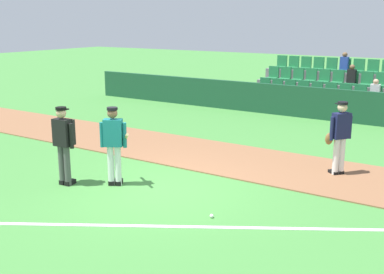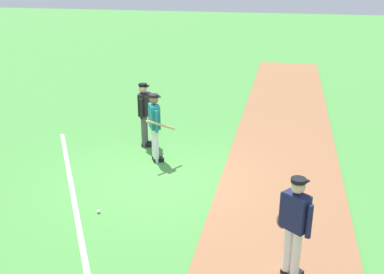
% 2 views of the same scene
% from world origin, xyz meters
% --- Properties ---
extents(ground_plane, '(80.00, 80.00, 0.00)m').
position_xyz_m(ground_plane, '(0.00, 0.00, 0.00)').
color(ground_plane, '#42843A').
extents(infield_dirt_path, '(28.00, 2.79, 0.03)m').
position_xyz_m(infield_dirt_path, '(0.00, 2.87, 0.01)').
color(infield_dirt_path, brown).
rests_on(infield_dirt_path, ground).
extents(foul_line_chalk, '(10.38, 6.20, 0.01)m').
position_xyz_m(foul_line_chalk, '(3.00, -0.50, 0.01)').
color(foul_line_chalk, white).
rests_on(foul_line_chalk, ground).
extents(batter_teal_jersey, '(0.74, 0.70, 1.76)m').
position_xyz_m(batter_teal_jersey, '(-0.92, -0.30, 0.97)').
color(batter_teal_jersey, white).
rests_on(batter_teal_jersey, ground).
extents(umpire_home_plate, '(0.59, 0.33, 1.76)m').
position_xyz_m(umpire_home_plate, '(-1.87, -0.87, 1.00)').
color(umpire_home_plate, '#4C4C4C').
rests_on(umpire_home_plate, ground).
extents(runner_navy_jersey, '(0.52, 0.55, 1.76)m').
position_xyz_m(runner_navy_jersey, '(3.01, 3.08, 0.96)').
color(runner_navy_jersey, white).
rests_on(runner_navy_jersey, ground).
extents(baseball, '(0.07, 0.07, 0.07)m').
position_xyz_m(baseball, '(1.81, -0.71, 0.04)').
color(baseball, white).
rests_on(baseball, ground).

